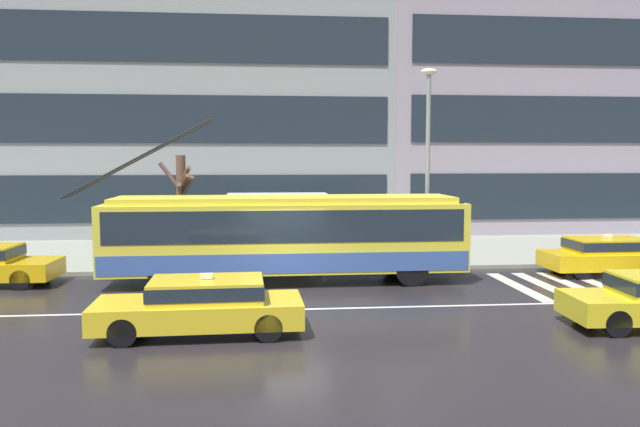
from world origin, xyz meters
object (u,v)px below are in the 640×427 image
bus_shelter (277,210)px  street_tree_bare (181,203)px  taxi_ahead_of_bus (610,254)px  pedestrian_waiting_by_pole (259,239)px  pedestrian_walking_past (313,232)px  pedestrian_at_shelter (200,217)px  street_lamp (428,150)px  trolleybus (286,235)px  pedestrian_approaching_curb (203,218)px  taxi_oncoming_near (202,303)px

bus_shelter → street_tree_bare: 3.54m
taxi_ahead_of_bus → pedestrian_waiting_by_pole: bearing=169.7°
bus_shelter → pedestrian_walking_past: 2.16m
pedestrian_walking_past → pedestrian_waiting_by_pole: pedestrian_waiting_by_pole is taller
pedestrian_at_shelter → street_lamp: size_ratio=0.27×
taxi_ahead_of_bus → bus_shelter: (-11.35, 3.09, 1.37)m
trolleybus → pedestrian_approaching_curb: 4.58m
pedestrian_at_shelter → street_tree_bare: size_ratio=0.48×
street_tree_bare → pedestrian_at_shelter: bearing=65.4°
bus_shelter → pedestrian_at_shelter: (-2.99, 1.07, -0.37)m
pedestrian_walking_past → street_lamp: 5.67m
pedestrian_at_shelter → pedestrian_waiting_by_pole: 3.10m
bus_shelter → pedestrian_walking_past: size_ratio=2.32×
bus_shelter → taxi_oncoming_near: bearing=-102.1°
street_lamp → street_tree_bare: (-8.93, 1.11, -1.94)m
pedestrian_at_shelter → pedestrian_approaching_curb: pedestrian_approaching_curb is taller
taxi_oncoming_near → street_lamp: size_ratio=0.67×
street_lamp → street_tree_bare: size_ratio=1.78×
pedestrian_at_shelter → taxi_ahead_of_bus: bearing=-16.2°
pedestrian_waiting_by_pole → taxi_oncoming_near: bearing=-98.9°
taxi_ahead_of_bus → pedestrian_waiting_by_pole: (-12.03, 2.19, 0.40)m
trolleybus → street_lamp: 6.26m
street_tree_bare → pedestrian_approaching_curb: bearing=21.9°
bus_shelter → street_tree_bare: street_tree_bare is taller
trolleybus → taxi_oncoming_near: 6.33m
trolleybus → bus_shelter: size_ratio=3.40×
trolleybus → street_tree_bare: bearing=139.3°
pedestrian_approaching_curb → pedestrian_walking_past: 4.39m
trolleybus → street_lamp: bearing=21.8°
trolleybus → street_tree_bare: (-3.71, 3.19, 0.81)m
taxi_oncoming_near → pedestrian_waiting_by_pole: pedestrian_waiting_by_pole is taller
trolleybus → taxi_ahead_of_bus: bearing=1.1°
taxi_ahead_of_bus → pedestrian_waiting_by_pole: 12.24m
trolleybus → taxi_ahead_of_bus: trolleybus is taller
pedestrian_walking_past → pedestrian_waiting_by_pole: 3.03m
pedestrian_approaching_curb → street_tree_bare: (-0.76, -0.31, 0.57)m
pedestrian_at_shelter → bus_shelter: bearing=-19.7°
taxi_oncoming_near → taxi_ahead_of_bus: bearing=24.6°
bus_shelter → street_lamp: 5.96m
taxi_oncoming_near → street_tree_bare: size_ratio=1.19×
taxi_oncoming_near → pedestrian_at_shelter: pedestrian_at_shelter is taller
trolleybus → pedestrian_waiting_by_pole: trolleybus is taller
trolleybus → street_tree_bare: size_ratio=3.18×
pedestrian_waiting_by_pole → street_tree_bare: size_ratio=0.41×
trolleybus → pedestrian_waiting_by_pole: size_ratio=7.68×
pedestrian_approaching_curb → street_lamp: 8.66m
taxi_ahead_of_bus → trolleybus: bearing=-178.9°
street_tree_bare → pedestrian_walking_past: bearing=15.5°
taxi_oncoming_near → pedestrian_walking_past: bearing=72.0°
trolleybus → street_lamp: street_lamp is taller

